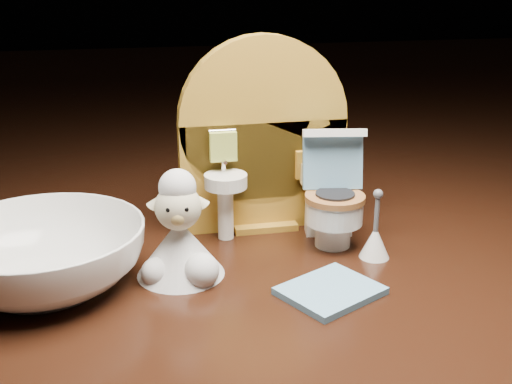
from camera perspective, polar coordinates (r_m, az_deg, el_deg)
backdrop_panel at (r=0.49m, az=0.56°, el=4.07°), size 0.13×0.05×0.15m
toy_toilet at (r=0.48m, az=6.81°, el=-0.83°), size 0.05×0.06×0.09m
bath_mat at (r=0.42m, az=6.62°, el=-8.73°), size 0.07×0.07×0.00m
toilet_brush at (r=0.46m, az=10.54°, el=-4.19°), size 0.02×0.02×0.05m
plush_lamb at (r=0.43m, az=-6.77°, el=-4.21°), size 0.06×0.06×0.08m
ceramic_bowl at (r=0.44m, az=-18.37°, el=-5.49°), size 0.16×0.16×0.04m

